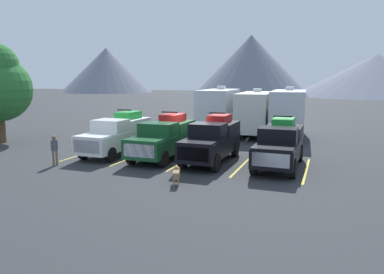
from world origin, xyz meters
The scene contains 16 objects.
ground_plane centered at (0.00, 0.00, 0.00)m, with size 240.00×240.00×0.00m, color #2D3033.
pickup_truck_a centered at (-4.68, -0.26, 1.21)m, with size 2.14×5.82×2.68m.
pickup_truck_b centered at (-1.45, -0.45, 1.21)m, with size 2.22×5.61×2.66m.
pickup_truck_c centered at (1.49, -0.41, 1.25)m, with size 2.08×5.75×2.70m.
pickup_truck_d centered at (5.16, -0.35, 1.22)m, with size 2.14×5.63×2.63m.
lot_stripe_a centered at (-6.56, -0.68, 0.00)m, with size 0.12×5.50×0.01m, color gold.
lot_stripe_b centered at (-3.28, -0.68, 0.00)m, with size 0.12×5.50×0.01m, color gold.
lot_stripe_c centered at (0.00, -0.68, 0.00)m, with size 0.12×5.50×0.01m, color gold.
lot_stripe_d centered at (3.28, -0.68, 0.00)m, with size 0.12×5.50×0.01m, color gold.
lot_stripe_e centered at (6.56, -0.68, 0.00)m, with size 0.12×5.50×0.01m, color gold.
camper_trailer_a centered at (-1.16, 9.86, 2.10)m, with size 2.87×7.53×4.00m.
camper_trailer_b centered at (1.89, 9.95, 2.00)m, with size 2.79×8.28×3.80m.
camper_trailer_c centered at (4.53, 9.55, 2.10)m, with size 2.85×7.88×3.99m.
person_a centered at (-6.09, -4.29, 0.94)m, with size 0.30×0.30×1.63m.
dog centered at (1.34, -5.26, 0.50)m, with size 0.55×1.01×0.75m.
mountain_ridge centered at (-5.49, 86.07, 6.83)m, with size 155.95×47.82×16.16m.
Camera 1 is at (7.45, -19.68, 4.59)m, focal length 34.33 mm.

